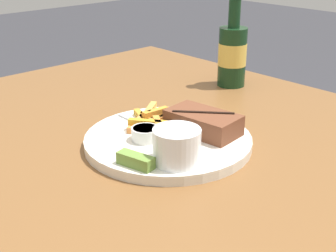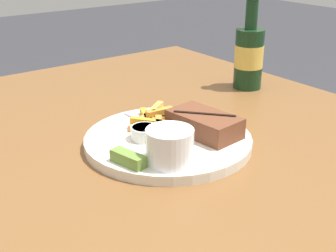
% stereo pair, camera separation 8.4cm
% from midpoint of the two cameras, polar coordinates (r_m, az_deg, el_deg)
% --- Properties ---
extents(dining_table, '(1.23, 1.00, 0.75)m').
position_cam_midpoint_polar(dining_table, '(0.90, -2.71, -7.32)').
color(dining_table, brown).
rests_on(dining_table, ground_plane).
extents(dinner_plate, '(0.31, 0.31, 0.02)m').
position_cam_midpoint_polar(dinner_plate, '(0.85, -2.82, -1.85)').
color(dinner_plate, silver).
rests_on(dinner_plate, dining_table).
extents(steak_portion, '(0.14, 0.09, 0.04)m').
position_cam_midpoint_polar(steak_portion, '(0.86, 1.50, 0.39)').
color(steak_portion, brown).
rests_on(steak_portion, dinner_plate).
extents(fries_pile, '(0.12, 0.14, 0.02)m').
position_cam_midpoint_polar(fries_pile, '(0.90, -4.39, 0.86)').
color(fries_pile, gold).
rests_on(fries_pile, dinner_plate).
extents(coleslaw_cup, '(0.08, 0.08, 0.06)m').
position_cam_midpoint_polar(coleslaw_cup, '(0.74, -2.17, -2.28)').
color(coleslaw_cup, white).
rests_on(coleslaw_cup, dinner_plate).
extents(dipping_sauce_cup, '(0.05, 0.05, 0.02)m').
position_cam_midpoint_polar(dipping_sauce_cup, '(0.83, -5.68, -0.93)').
color(dipping_sauce_cup, silver).
rests_on(dipping_sauce_cup, dinner_plate).
extents(pickle_spear, '(0.07, 0.04, 0.02)m').
position_cam_midpoint_polar(pickle_spear, '(0.75, -7.22, -4.26)').
color(pickle_spear, olive).
rests_on(pickle_spear, dinner_plate).
extents(fork_utensil, '(0.13, 0.01, 0.00)m').
position_cam_midpoint_polar(fork_utensil, '(0.91, -6.10, 0.34)').
color(fork_utensil, '#B7B7BC').
rests_on(fork_utensil, dinner_plate).
extents(knife_utensil, '(0.05, 0.16, 0.01)m').
position_cam_midpoint_polar(knife_utensil, '(0.87, -0.38, -0.59)').
color(knife_utensil, '#B7B7BC').
rests_on(knife_utensil, dinner_plate).
extents(beer_bottle, '(0.07, 0.07, 0.24)m').
position_cam_midpoint_polar(beer_bottle, '(1.18, 5.81, 8.86)').
color(beer_bottle, '#143319').
rests_on(beer_bottle, dining_table).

